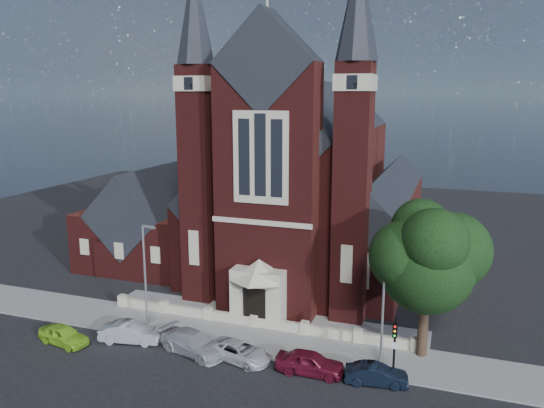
{
  "coord_description": "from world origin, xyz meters",
  "views": [
    {
      "loc": [
        13.96,
        -29.06,
        17.74
      ],
      "look_at": [
        -0.52,
        12.0,
        8.63
      ],
      "focal_mm": 35.0,
      "sensor_mm": 36.0,
      "label": 1
    }
  ],
  "objects_px": {
    "car_lime_van": "(64,335)",
    "car_silver_b": "(194,343)",
    "street_lamp_left": "(146,269)",
    "parish_hall": "(153,226)",
    "street_lamp_right": "(385,299)",
    "car_white_suv": "(240,352)",
    "car_dark_red": "(310,363)",
    "car_navy": "(376,375)",
    "street_tree": "(428,261)",
    "church": "(312,188)",
    "car_silver_a": "(131,332)",
    "traffic_signal": "(395,341)"
  },
  "relations": [
    {
      "from": "street_lamp_left",
      "to": "car_lime_van",
      "type": "distance_m",
      "value": 7.33
    },
    {
      "from": "street_tree",
      "to": "street_lamp_right",
      "type": "bearing_deg",
      "value": -145.74
    },
    {
      "from": "car_white_suv",
      "to": "parish_hall",
      "type": "bearing_deg",
      "value": 59.32
    },
    {
      "from": "street_tree",
      "to": "car_silver_a",
      "type": "distance_m",
      "value": 21.58
    },
    {
      "from": "car_dark_red",
      "to": "traffic_signal",
      "type": "bearing_deg",
      "value": -78.27
    },
    {
      "from": "church",
      "to": "street_tree",
      "type": "distance_m",
      "value": 21.38
    },
    {
      "from": "church",
      "to": "car_silver_b",
      "type": "bearing_deg",
      "value": -96.5
    },
    {
      "from": "street_lamp_right",
      "to": "car_silver_a",
      "type": "height_order",
      "value": "street_lamp_right"
    },
    {
      "from": "car_silver_b",
      "to": "car_navy",
      "type": "distance_m",
      "value": 12.58
    },
    {
      "from": "street_tree",
      "to": "car_silver_b",
      "type": "xyz_separation_m",
      "value": [
        -15.08,
        -4.54,
        -6.2
      ]
    },
    {
      "from": "car_navy",
      "to": "church",
      "type": "bearing_deg",
      "value": 16.33
    },
    {
      "from": "street_tree",
      "to": "street_lamp_left",
      "type": "height_order",
      "value": "street_tree"
    },
    {
      "from": "traffic_signal",
      "to": "car_navy",
      "type": "height_order",
      "value": "traffic_signal"
    },
    {
      "from": "church",
      "to": "car_navy",
      "type": "xyz_separation_m",
      "value": [
        10.1,
        -21.59,
        -7.54
      ]
    },
    {
      "from": "parish_hall",
      "to": "car_navy",
      "type": "relative_size",
      "value": 3.14
    },
    {
      "from": "car_lime_van",
      "to": "church",
      "type": "bearing_deg",
      "value": -16.35
    },
    {
      "from": "traffic_signal",
      "to": "car_silver_a",
      "type": "bearing_deg",
      "value": -176.21
    },
    {
      "from": "street_lamp_right",
      "to": "car_white_suv",
      "type": "relative_size",
      "value": 1.75
    },
    {
      "from": "parish_hall",
      "to": "car_lime_van",
      "type": "height_order",
      "value": "parish_hall"
    },
    {
      "from": "street_tree",
      "to": "car_white_suv",
      "type": "relative_size",
      "value": 2.31
    },
    {
      "from": "street_lamp_left",
      "to": "street_lamp_right",
      "type": "height_order",
      "value": "same"
    },
    {
      "from": "car_lime_van",
      "to": "car_silver_a",
      "type": "relative_size",
      "value": 0.9
    },
    {
      "from": "car_silver_b",
      "to": "church",
      "type": "bearing_deg",
      "value": 11.0
    },
    {
      "from": "car_silver_a",
      "to": "street_tree",
      "type": "bearing_deg",
      "value": -89.61
    },
    {
      "from": "car_dark_red",
      "to": "car_navy",
      "type": "xyz_separation_m",
      "value": [
        4.23,
        0.12,
        -0.12
      ]
    },
    {
      "from": "church",
      "to": "street_tree",
      "type": "bearing_deg",
      "value": -53.83
    },
    {
      "from": "car_silver_a",
      "to": "traffic_signal",
      "type": "bearing_deg",
      "value": -98.43
    },
    {
      "from": "car_silver_a",
      "to": "car_white_suv",
      "type": "height_order",
      "value": "car_silver_a"
    },
    {
      "from": "car_silver_a",
      "to": "car_white_suv",
      "type": "bearing_deg",
      "value": -101.46
    },
    {
      "from": "traffic_signal",
      "to": "car_lime_van",
      "type": "distance_m",
      "value": 23.27
    },
    {
      "from": "car_white_suv",
      "to": "car_navy",
      "type": "xyz_separation_m",
      "value": [
        9.16,
        0.05,
        -0.0
      ]
    },
    {
      "from": "street_lamp_left",
      "to": "car_silver_a",
      "type": "height_order",
      "value": "street_lamp_left"
    },
    {
      "from": "street_lamp_left",
      "to": "parish_hall",
      "type": "bearing_deg",
      "value": 120.02
    },
    {
      "from": "street_lamp_right",
      "to": "traffic_signal",
      "type": "bearing_deg",
      "value": -59.99
    },
    {
      "from": "car_silver_a",
      "to": "car_navy",
      "type": "distance_m",
      "value": 17.67
    },
    {
      "from": "car_dark_red",
      "to": "car_silver_a",
      "type": "bearing_deg",
      "value": 88.85
    },
    {
      "from": "car_navy",
      "to": "traffic_signal",
      "type": "bearing_deg",
      "value": -48.8
    },
    {
      "from": "parish_hall",
      "to": "street_lamp_left",
      "type": "xyz_separation_m",
      "value": [
        8.09,
        -14.0,
        0.59
      ]
    },
    {
      "from": "church",
      "to": "parish_hall",
      "type": "height_order",
      "value": "church"
    },
    {
      "from": "parish_hall",
      "to": "street_tree",
      "type": "distance_m",
      "value": 31.27
    },
    {
      "from": "street_lamp_right",
      "to": "car_lime_van",
      "type": "relative_size",
      "value": 2.0
    },
    {
      "from": "traffic_signal",
      "to": "car_silver_a",
      "type": "distance_m",
      "value": 18.7
    },
    {
      "from": "parish_hall",
      "to": "car_silver_b",
      "type": "distance_m",
      "value": 21.83
    },
    {
      "from": "car_silver_b",
      "to": "street_lamp_left",
      "type": "bearing_deg",
      "value": 79.98
    },
    {
      "from": "car_white_suv",
      "to": "car_dark_red",
      "type": "relative_size",
      "value": 1.04
    },
    {
      "from": "street_lamp_left",
      "to": "car_dark_red",
      "type": "xyz_separation_m",
      "value": [
        13.78,
        -2.76,
        -3.84
      ]
    },
    {
      "from": "parish_hall",
      "to": "street_lamp_left",
      "type": "bearing_deg",
      "value": -59.98
    },
    {
      "from": "car_navy",
      "to": "street_lamp_left",
      "type": "bearing_deg",
      "value": 72.9
    },
    {
      "from": "street_tree",
      "to": "car_lime_van",
      "type": "height_order",
      "value": "street_tree"
    },
    {
      "from": "car_lime_van",
      "to": "car_silver_b",
      "type": "bearing_deg",
      "value": -68.43
    }
  ]
}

